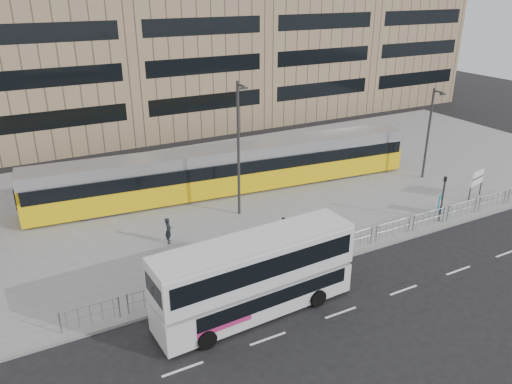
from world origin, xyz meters
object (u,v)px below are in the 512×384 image
station_sign (477,179)px  lamp_post_east (429,130)px  pedestrian (168,230)px  lamp_post_west (239,145)px  tram (230,169)px  traffic_light_west (283,237)px  double_decker_bus (255,274)px  ad_panel (441,202)px  traffic_light_east (443,193)px

station_sign → lamp_post_east: bearing=80.8°
pedestrian → lamp_post_west: size_ratio=0.18×
tram → lamp_post_east: bearing=-12.7°
traffic_light_west → lamp_post_west: bearing=105.6°
traffic_light_west → lamp_post_east: 18.42m
double_decker_bus → traffic_light_west: bearing=37.2°
station_sign → pedestrian: bearing=157.1°
station_sign → lamp_post_east: 5.35m
ad_panel → traffic_light_west: size_ratio=0.47×
double_decker_bus → traffic_light_west: double_decker_bus is taller
station_sign → ad_panel: 4.52m
pedestrian → traffic_light_east: bearing=-88.9°
double_decker_bus → pedestrian: size_ratio=6.10×
traffic_light_west → lamp_post_west: 8.04m
tram → lamp_post_east: size_ratio=4.05×
traffic_light_west → lamp_post_west: lamp_post_west is taller
pedestrian → station_sign: bearing=-80.8°
lamp_post_east → traffic_light_west: bearing=-159.0°
traffic_light_west → lamp_post_east: bearing=45.1°
double_decker_bus → tram: 14.95m
station_sign → lamp_post_east: size_ratio=0.29×
traffic_light_east → ad_panel: bearing=61.0°
pedestrian → lamp_post_west: lamp_post_west is taller
double_decker_bus → traffic_light_east: size_ratio=3.18×
tram → traffic_light_west: 11.70m
station_sign → traffic_light_east: (-5.23, -1.58, 0.55)m
tram → pedestrian: 8.87m
double_decker_bus → station_sign: bearing=9.4°
double_decker_bus → tram: bearing=66.3°
tram → ad_panel: size_ratio=19.86×
pedestrian → lamp_post_east: size_ratio=0.23×
traffic_light_west → tram: bearing=102.5°
ad_panel → lamp_post_east: lamp_post_east is taller
traffic_light_west → traffic_light_east: size_ratio=1.00×
ad_panel → lamp_post_west: bearing=127.1°
station_sign → traffic_light_east: bearing=-175.9°
traffic_light_east → lamp_post_west: bearing=165.1°
tram → traffic_light_west: bearing=-96.0°
lamp_post_west → station_sign: bearing=-19.0°
ad_panel → pedestrian: pedestrian is taller
pedestrian → lamp_post_west: bearing=-54.1°
pedestrian → traffic_light_west: traffic_light_west is taller
traffic_light_east → pedestrian: bearing=179.6°
ad_panel → traffic_light_east: 1.59m
double_decker_bus → pedestrian: (-1.43, 8.31, -1.15)m
station_sign → traffic_light_west: bearing=173.4°
double_decker_bus → lamp_post_east: bearing=21.6°
station_sign → ad_panel: (-4.41, -0.81, -0.58)m
station_sign → traffic_light_east: size_ratio=0.66×
traffic_light_west → traffic_light_east: 12.16m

